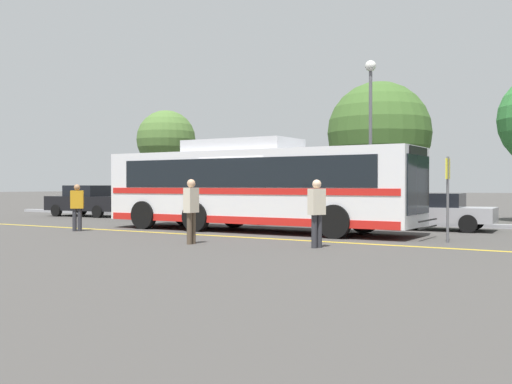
{
  "coord_description": "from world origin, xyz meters",
  "views": [
    {
      "loc": [
        10.9,
        -17.24,
        1.57
      ],
      "look_at": [
        0.24,
        0.05,
        1.34
      ],
      "focal_mm": 42.0,
      "sensor_mm": 36.0,
      "label": 1
    }
  ],
  "objects_px": {
    "parked_car_2": "(300,206)",
    "bus_stop_sign": "(448,188)",
    "transit_bus": "(256,185)",
    "pedestrian_2": "(317,209)",
    "parked_car_0": "(89,201)",
    "parked_car_1": "(176,203)",
    "street_lamp": "(371,112)",
    "tree_1": "(166,140)",
    "pedestrian_1": "(191,207)",
    "pedestrian_0": "(77,205)",
    "parked_car_3": "(435,211)",
    "tree_2": "(379,133)"
  },
  "relations": [
    {
      "from": "parked_car_2",
      "to": "bus_stop_sign",
      "type": "bearing_deg",
      "value": -125.27
    },
    {
      "from": "parked_car_0",
      "to": "tree_2",
      "type": "distance_m",
      "value": 14.75
    },
    {
      "from": "parked_car_1",
      "to": "street_lamp",
      "type": "distance_m",
      "value": 9.46
    },
    {
      "from": "parked_car_0",
      "to": "parked_car_2",
      "type": "relative_size",
      "value": 0.98
    },
    {
      "from": "pedestrian_2",
      "to": "street_lamp",
      "type": "distance_m",
      "value": 11.01
    },
    {
      "from": "parked_car_0",
      "to": "parked_car_2",
      "type": "bearing_deg",
      "value": 84.63
    },
    {
      "from": "parked_car_2",
      "to": "pedestrian_1",
      "type": "height_order",
      "value": "pedestrian_1"
    },
    {
      "from": "parked_car_2",
      "to": "pedestrian_1",
      "type": "distance_m",
      "value": 8.35
    },
    {
      "from": "parked_car_0",
      "to": "bus_stop_sign",
      "type": "relative_size",
      "value": 1.91
    },
    {
      "from": "tree_1",
      "to": "bus_stop_sign",
      "type": "bearing_deg",
      "value": -26.33
    },
    {
      "from": "tree_2",
      "to": "street_lamp",
      "type": "bearing_deg",
      "value": -74.88
    },
    {
      "from": "street_lamp",
      "to": "tree_1",
      "type": "relative_size",
      "value": 1.2
    },
    {
      "from": "parked_car_0",
      "to": "parked_car_1",
      "type": "distance_m",
      "value": 5.68
    },
    {
      "from": "street_lamp",
      "to": "tree_1",
      "type": "height_order",
      "value": "street_lamp"
    },
    {
      "from": "parked_car_1",
      "to": "bus_stop_sign",
      "type": "bearing_deg",
      "value": -109.32
    },
    {
      "from": "pedestrian_0",
      "to": "parked_car_3",
      "type": "bearing_deg",
      "value": -5.61
    },
    {
      "from": "street_lamp",
      "to": "transit_bus",
      "type": "bearing_deg",
      "value": -105.13
    },
    {
      "from": "pedestrian_0",
      "to": "street_lamp",
      "type": "relative_size",
      "value": 0.24
    },
    {
      "from": "parked_car_1",
      "to": "parked_car_3",
      "type": "distance_m",
      "value": 11.63
    },
    {
      "from": "pedestrian_0",
      "to": "pedestrian_2",
      "type": "relative_size",
      "value": 0.93
    },
    {
      "from": "parked_car_3",
      "to": "parked_car_0",
      "type": "bearing_deg",
      "value": 86.0
    },
    {
      "from": "bus_stop_sign",
      "to": "tree_1",
      "type": "xyz_separation_m",
      "value": [
        -17.06,
        8.44,
        2.53
      ]
    },
    {
      "from": "parked_car_3",
      "to": "tree_1",
      "type": "relative_size",
      "value": 0.73
    },
    {
      "from": "transit_bus",
      "to": "pedestrian_2",
      "type": "height_order",
      "value": "transit_bus"
    },
    {
      "from": "pedestrian_1",
      "to": "street_lamp",
      "type": "distance_m",
      "value": 11.59
    },
    {
      "from": "pedestrian_1",
      "to": "street_lamp",
      "type": "bearing_deg",
      "value": -6.75
    },
    {
      "from": "parked_car_1",
      "to": "bus_stop_sign",
      "type": "distance_m",
      "value": 13.93
    },
    {
      "from": "pedestrian_2",
      "to": "bus_stop_sign",
      "type": "relative_size",
      "value": 0.73
    },
    {
      "from": "pedestrian_1",
      "to": "parked_car_1",
      "type": "bearing_deg",
      "value": 38.96
    },
    {
      "from": "pedestrian_0",
      "to": "tree_1",
      "type": "xyz_separation_m",
      "value": [
        -5.27,
        10.89,
        3.11
      ]
    },
    {
      "from": "parked_car_2",
      "to": "bus_stop_sign",
      "type": "distance_m",
      "value": 8.05
    },
    {
      "from": "transit_bus",
      "to": "parked_car_1",
      "type": "bearing_deg",
      "value": -120.38
    },
    {
      "from": "transit_bus",
      "to": "parked_car_1",
      "type": "xyz_separation_m",
      "value": [
        -6.57,
        3.79,
        -0.78
      ]
    },
    {
      "from": "parked_car_3",
      "to": "bus_stop_sign",
      "type": "relative_size",
      "value": 1.75
    },
    {
      "from": "pedestrian_1",
      "to": "tree_2",
      "type": "xyz_separation_m",
      "value": [
        -0.23,
        14.9,
        3.07
      ]
    },
    {
      "from": "parked_car_1",
      "to": "street_lamp",
      "type": "bearing_deg",
      "value": -73.51
    },
    {
      "from": "transit_bus",
      "to": "pedestrian_0",
      "type": "distance_m",
      "value": 6.12
    },
    {
      "from": "pedestrian_0",
      "to": "tree_1",
      "type": "bearing_deg",
      "value": 76.12
    },
    {
      "from": "parked_car_0",
      "to": "parked_car_2",
      "type": "xyz_separation_m",
      "value": [
        12.1,
        -0.27,
        -0.04
      ]
    },
    {
      "from": "parked_car_0",
      "to": "parked_car_3",
      "type": "height_order",
      "value": "parked_car_0"
    },
    {
      "from": "pedestrian_1",
      "to": "parked_car_3",
      "type": "bearing_deg",
      "value": -28.76
    },
    {
      "from": "parked_car_1",
      "to": "tree_1",
      "type": "bearing_deg",
      "value": 44.16
    },
    {
      "from": "transit_bus",
      "to": "tree_1",
      "type": "height_order",
      "value": "tree_1"
    },
    {
      "from": "parked_car_0",
      "to": "tree_2",
      "type": "relative_size",
      "value": 0.69
    },
    {
      "from": "parked_car_1",
      "to": "pedestrian_2",
      "type": "relative_size",
      "value": 2.64
    },
    {
      "from": "tree_2",
      "to": "parked_car_1",
      "type": "bearing_deg",
      "value": -138.21
    },
    {
      "from": "tree_1",
      "to": "pedestrian_2",
      "type": "bearing_deg",
      "value": -38.27
    },
    {
      "from": "pedestrian_1",
      "to": "tree_1",
      "type": "distance_m",
      "value": 17.08
    },
    {
      "from": "pedestrian_1",
      "to": "tree_1",
      "type": "xyz_separation_m",
      "value": [
        -11.34,
        12.4,
        3.03
      ]
    },
    {
      "from": "parked_car_2",
      "to": "pedestrian_2",
      "type": "bearing_deg",
      "value": -152.49
    }
  ]
}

